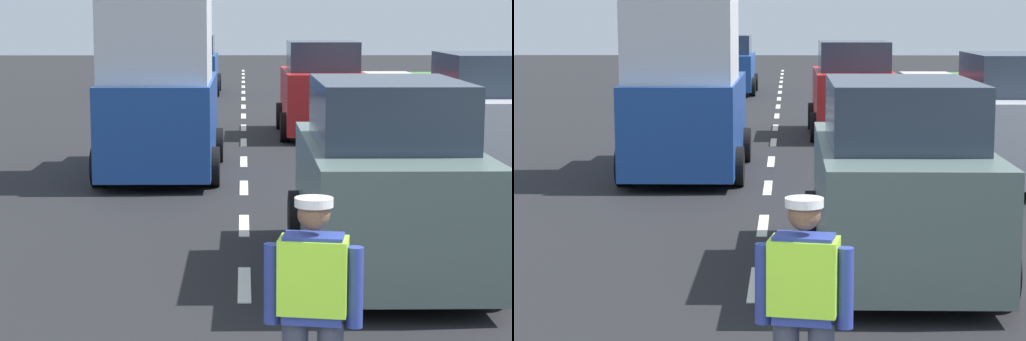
% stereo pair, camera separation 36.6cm
% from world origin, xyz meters
% --- Properties ---
extents(ground_plane, '(96.00, 96.00, 0.00)m').
position_xyz_m(ground_plane, '(0.00, 21.00, 0.00)').
color(ground_plane, black).
extents(lane_center_line, '(0.14, 46.40, 0.01)m').
position_xyz_m(lane_center_line, '(0.00, 25.20, 0.00)').
color(lane_center_line, silver).
rests_on(lane_center_line, ground).
extents(road_worker, '(0.77, 0.36, 1.67)m').
position_xyz_m(road_worker, '(0.48, 1.85, 0.93)').
color(road_worker, '#383D4C').
rests_on(road_worker, ground).
extents(delivery_truck, '(2.16, 4.60, 3.54)m').
position_xyz_m(delivery_truck, '(-1.49, 13.09, 1.61)').
color(delivery_truck, '#1E4799').
rests_on(delivery_truck, ground).
extents(car_outgoing_ahead, '(2.04, 4.24, 2.17)m').
position_xyz_m(car_outgoing_ahead, '(1.58, 6.30, 1.01)').
color(car_outgoing_ahead, slate).
rests_on(car_outgoing_ahead, ground).
extents(car_parked_far, '(2.05, 4.24, 2.23)m').
position_xyz_m(car_parked_far, '(4.25, 12.49, 1.04)').
color(car_parked_far, silver).
rests_on(car_parked_far, ground).
extents(car_oncoming_third, '(2.01, 4.38, 2.17)m').
position_xyz_m(car_oncoming_third, '(-1.87, 32.24, 1.01)').
color(car_oncoming_third, '#1E4799').
rests_on(car_oncoming_third, ground).
extents(car_outgoing_far, '(2.09, 4.14, 2.27)m').
position_xyz_m(car_outgoing_far, '(1.89, 19.13, 1.06)').
color(car_outgoing_far, red).
rests_on(car_outgoing_far, ground).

